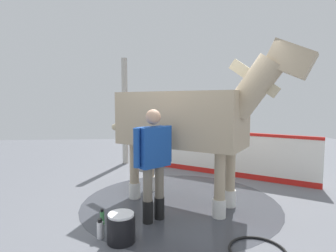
{
  "coord_description": "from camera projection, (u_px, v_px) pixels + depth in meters",
  "views": [
    {
      "loc": [
        4.37,
        -0.49,
        1.72
      ],
      "look_at": [
        0.24,
        -0.15,
        1.34
      ],
      "focal_mm": 29.13,
      "sensor_mm": 36.0,
      "label": 1
    }
  ],
  "objects": [
    {
      "name": "hose_coil",
      "position": [
        257.0,
        251.0,
        3.1
      ],
      "size": [
        0.66,
        0.66,
        0.03
      ],
      "primitive_type": "torus",
      "color": "black",
      "rests_on": "ground"
    },
    {
      "name": "barrier_wall",
      "position": [
        221.0,
        155.0,
        6.32
      ],
      "size": [
        2.47,
        3.43,
        1.02
      ],
      "color": "white",
      "rests_on": "ground"
    },
    {
      "name": "wet_patch",
      "position": [
        180.0,
        202.0,
        4.65
      ],
      "size": [
        3.31,
        3.31,
        0.0
      ],
      "primitive_type": "cylinder",
      "color": "#42444C",
      "rests_on": "ground"
    },
    {
      "name": "bottle_shampoo",
      "position": [
        100.0,
        229.0,
        3.41
      ],
      "size": [
        0.08,
        0.08,
        0.25
      ],
      "color": "white",
      "rests_on": "ground"
    },
    {
      "name": "wash_bucket",
      "position": [
        121.0,
        228.0,
        3.32
      ],
      "size": [
        0.34,
        0.34,
        0.36
      ],
      "color": "black",
      "rests_on": "ground"
    },
    {
      "name": "horse",
      "position": [
        187.0,
        120.0,
        4.45
      ],
      "size": [
        2.22,
        2.93,
        2.54
      ],
      "rotation": [
        0.0,
        0.0,
        0.95
      ],
      "color": "tan",
      "rests_on": "ground"
    },
    {
      "name": "roof_post_far",
      "position": [
        125.0,
        111.0,
        7.41
      ],
      "size": [
        0.16,
        0.16,
        2.86
      ],
      "primitive_type": "cylinder",
      "color": "#B7B2A8",
      "rests_on": "ground"
    },
    {
      "name": "bottle_spray",
      "position": [
        102.0,
        217.0,
        3.8
      ],
      "size": [
        0.06,
        0.06,
        0.22
      ],
      "color": "#4CA559",
      "rests_on": "ground"
    },
    {
      "name": "ground_plane",
      "position": [
        176.0,
        205.0,
        4.54
      ],
      "size": [
        16.0,
        16.0,
        0.02
      ],
      "primitive_type": "cube",
      "color": "slate"
    },
    {
      "name": "handler",
      "position": [
        153.0,
        158.0,
        3.84
      ],
      "size": [
        0.45,
        0.55,
        1.6
      ],
      "rotation": [
        0.0,
        0.0,
        3.77
      ],
      "color": "black",
      "rests_on": "ground"
    }
  ]
}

